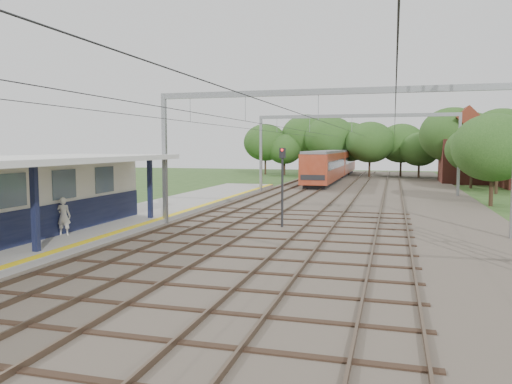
% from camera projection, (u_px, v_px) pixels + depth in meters
% --- Properties ---
extents(ground, '(160.00, 160.00, 0.00)m').
position_uv_depth(ground, '(76.00, 335.00, 11.18)').
color(ground, '#2D4C1E').
rests_on(ground, ground).
extents(ballast_bed, '(18.00, 90.00, 0.10)m').
position_uv_depth(ballast_bed, '(356.00, 200.00, 38.91)').
color(ballast_bed, '#473D33').
rests_on(ballast_bed, ground).
extents(platform, '(5.00, 52.00, 0.35)m').
position_uv_depth(platform, '(115.00, 222.00, 26.59)').
color(platform, gray).
rests_on(platform, ground).
extents(yellow_stripe, '(0.45, 52.00, 0.01)m').
position_uv_depth(yellow_stripe, '(153.00, 221.00, 25.98)').
color(yellow_stripe, yellow).
rests_on(yellow_stripe, platform).
extents(rail_tracks, '(11.80, 88.00, 0.15)m').
position_uv_depth(rail_tracks, '(324.00, 197.00, 39.56)').
color(rail_tracks, brown).
rests_on(rail_tracks, ballast_bed).
extents(catenary_system, '(17.22, 88.00, 7.00)m').
position_uv_depth(catenary_system, '(343.00, 127.00, 34.05)').
color(catenary_system, gray).
rests_on(catenary_system, ground).
extents(tree_band, '(31.72, 30.88, 8.82)m').
position_uv_depth(tree_band, '(371.00, 141.00, 64.54)').
color(tree_band, '#382619').
rests_on(tree_band, ground).
extents(house_far, '(8.00, 6.12, 8.66)m').
position_uv_depth(house_far, '(478.00, 155.00, 56.55)').
color(house_far, brown).
rests_on(house_far, ground).
extents(person, '(0.70, 0.56, 1.67)m').
position_uv_depth(person, '(63.00, 216.00, 21.74)').
color(person, silver).
rests_on(person, platform).
extents(train, '(2.76, 34.32, 3.63)m').
position_uv_depth(train, '(334.00, 164.00, 63.10)').
color(train, black).
rests_on(train, ballast_bed).
extents(signal_post, '(0.32, 0.29, 4.15)m').
position_uv_depth(signal_post, '(282.00, 179.00, 25.33)').
color(signal_post, black).
rests_on(signal_post, ground).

